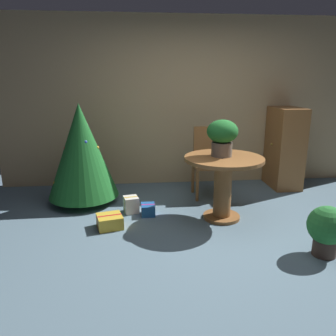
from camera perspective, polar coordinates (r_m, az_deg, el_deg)
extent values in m
plane|color=slate|center=(3.67, 8.95, -12.49)|extent=(6.60, 6.60, 0.00)
cube|color=tan|center=(5.42, 3.76, 11.04)|extent=(6.00, 0.10, 2.60)
cylinder|color=brown|center=(4.25, 9.07, -8.14)|extent=(0.45, 0.45, 0.04)
cylinder|color=brown|center=(4.12, 9.28, -3.44)|extent=(0.22, 0.22, 0.70)
cylinder|color=brown|center=(4.02, 9.51, 1.56)|extent=(0.94, 0.94, 0.04)
cylinder|color=#665B51|center=(4.05, 9.13, 3.19)|extent=(0.25, 0.25, 0.17)
ellipsoid|color=#1E6628|center=(4.01, 9.25, 6.17)|extent=(0.37, 0.37, 0.28)
sphere|color=#E5A8B2|center=(4.02, 7.89, 6.51)|extent=(0.08, 0.08, 0.08)
sphere|color=#E5A8B2|center=(4.14, 8.71, 6.98)|extent=(0.05, 0.05, 0.05)
cylinder|color=brown|center=(4.79, 9.64, -2.90)|extent=(0.04, 0.04, 0.44)
cylinder|color=brown|center=(4.70, 5.01, -3.07)|extent=(0.04, 0.04, 0.44)
cylinder|color=brown|center=(5.13, 8.58, -1.61)|extent=(0.04, 0.04, 0.44)
cylinder|color=brown|center=(5.05, 4.26, -1.75)|extent=(0.04, 0.04, 0.44)
cube|color=brown|center=(4.85, 6.97, 0.47)|extent=(0.44, 0.42, 0.05)
cube|color=brown|center=(4.96, 6.62, 4.13)|extent=(0.39, 0.05, 0.51)
cylinder|color=brown|center=(4.85, -13.99, -5.07)|extent=(0.10, 0.10, 0.10)
cone|color=#1E6628|center=(4.66, -14.52, 2.87)|extent=(0.95, 0.95, 1.27)
sphere|color=red|center=(4.63, -17.06, 3.24)|extent=(0.04, 0.04, 0.04)
sphere|color=#2D51A8|center=(4.49, -13.89, 4.30)|extent=(0.06, 0.06, 0.06)
sphere|color=silver|center=(4.67, -13.78, 7.11)|extent=(0.06, 0.06, 0.06)
sphere|color=gold|center=(4.61, -11.90, 3.42)|extent=(0.04, 0.04, 0.04)
sphere|color=#2D51A8|center=(4.77, -16.66, 3.78)|extent=(0.07, 0.07, 0.07)
sphere|color=red|center=(4.99, -11.55, -0.22)|extent=(0.05, 0.05, 0.05)
sphere|color=gold|center=(4.72, -18.74, -2.40)|extent=(0.04, 0.04, 0.04)
sphere|color=gold|center=(4.47, -15.38, 1.65)|extent=(0.05, 0.05, 0.05)
cube|color=#1E569E|center=(4.28, -3.41, -7.09)|extent=(0.17, 0.20, 0.14)
cube|color=#9E287A|center=(4.28, -3.41, -7.09)|extent=(0.17, 0.03, 0.14)
cube|color=silver|center=(4.38, -6.30, -6.19)|extent=(0.21, 0.22, 0.20)
cube|color=gold|center=(4.38, -6.30, -6.19)|extent=(0.18, 0.07, 0.21)
cube|color=gold|center=(3.99, -9.89, -8.94)|extent=(0.34, 0.33, 0.15)
cube|color=red|center=(3.99, -9.89, -8.94)|extent=(0.28, 0.10, 0.15)
cube|color=brown|center=(5.55, 19.23, 3.26)|extent=(0.41, 0.64, 1.25)
sphere|color=#B29338|center=(5.45, 17.21, 3.89)|extent=(0.04, 0.04, 0.04)
cylinder|color=#4C382D|center=(3.70, 25.06, -12.12)|extent=(0.22, 0.22, 0.17)
sphere|color=#287533|center=(3.60, 25.48, -8.79)|extent=(0.38, 0.38, 0.38)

